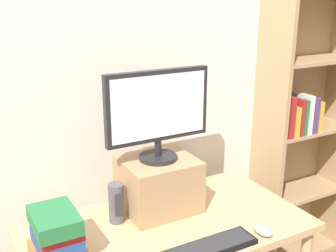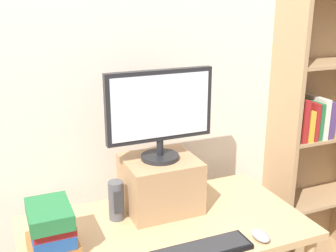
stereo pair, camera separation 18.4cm
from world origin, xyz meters
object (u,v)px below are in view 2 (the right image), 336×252
at_px(bookshelf_unit, 318,131).
at_px(keyboard, 202,250).
at_px(computer_mouse, 261,235).
at_px(book_stack, 51,229).
at_px(desk, 166,240).
at_px(computer_monitor, 160,111).
at_px(riser_box, 160,183).
at_px(desk_speaker, 116,200).

xyz_separation_m(bookshelf_unit, keyboard, (-1.11, -0.60, -0.18)).
xyz_separation_m(computer_mouse, book_stack, (-0.83, 0.25, 0.08)).
relative_size(desk, computer_monitor, 2.51).
relative_size(bookshelf_unit, riser_box, 5.11).
relative_size(desk, bookshelf_unit, 0.73).
relative_size(desk, book_stack, 5.32).
xyz_separation_m(computer_mouse, desk_speaker, (-0.51, 0.40, 0.08)).
bearing_deg(bookshelf_unit, riser_box, -170.53).
xyz_separation_m(desk, riser_box, (0.04, 0.16, 0.21)).
height_order(bookshelf_unit, computer_mouse, bookshelf_unit).
xyz_separation_m(bookshelf_unit, computer_monitor, (-1.12, -0.19, 0.30)).
distance_m(riser_box, computer_monitor, 0.36).
relative_size(keyboard, desk_speaker, 2.21).
relative_size(computer_mouse, desk_speaker, 0.56).
height_order(bookshelf_unit, computer_monitor, bookshelf_unit).
bearing_deg(keyboard, riser_box, 92.04).
distance_m(desk, riser_box, 0.27).
xyz_separation_m(desk, keyboard, (0.05, -0.26, 0.09)).
xyz_separation_m(bookshelf_unit, riser_box, (-1.12, -0.19, -0.06)).
distance_m(computer_monitor, book_stack, 0.69).
height_order(computer_monitor, keyboard, computer_monitor).
xyz_separation_m(riser_box, computer_monitor, (0.00, -0.00, 0.36)).
bearing_deg(computer_mouse, desk_speaker, 141.86).
bearing_deg(book_stack, computer_monitor, 17.73).
xyz_separation_m(computer_monitor, book_stack, (-0.54, -0.17, -0.39)).
bearing_deg(desk, computer_monitor, 76.16).
height_order(bookshelf_unit, riser_box, bookshelf_unit).
xyz_separation_m(desk, computer_mouse, (0.33, -0.27, 0.10)).
distance_m(desk, desk_speaker, 0.29).
distance_m(desk, computer_monitor, 0.59).
xyz_separation_m(keyboard, computer_mouse, (0.27, -0.01, 0.01)).
relative_size(keyboard, computer_mouse, 3.96).
height_order(desk, computer_mouse, computer_mouse).
bearing_deg(keyboard, computer_mouse, -2.06).
bearing_deg(desk, riser_box, 76.29).
distance_m(desk, book_stack, 0.53).
relative_size(bookshelf_unit, computer_monitor, 3.43).
height_order(bookshelf_unit, keyboard, bookshelf_unit).
height_order(desk, desk_speaker, desk_speaker).
relative_size(riser_box, book_stack, 1.42).
bearing_deg(book_stack, riser_box, 17.88).
bearing_deg(riser_box, bookshelf_unit, 9.47).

